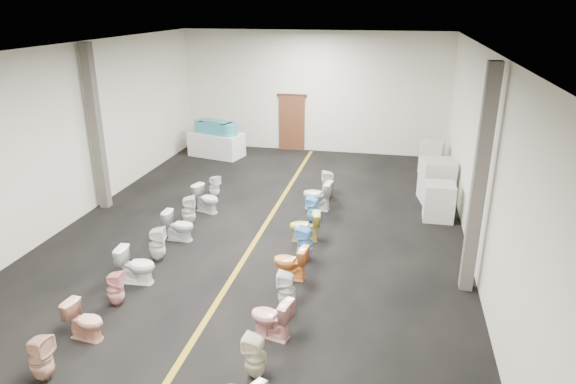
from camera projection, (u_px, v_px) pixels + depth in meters
name	position (u px, v px, depth m)	size (l,w,h in m)	color
floor	(259.00, 236.00, 12.73)	(16.00, 16.00, 0.00)	black
ceiling	(254.00, 48.00, 11.16)	(16.00, 16.00, 0.00)	black
wall_back	(313.00, 92.00, 19.28)	(10.00, 10.00, 0.00)	beige
wall_front	(21.00, 381.00, 4.61)	(10.00, 10.00, 0.00)	beige
wall_left	(65.00, 137.00, 12.92)	(16.00, 16.00, 0.00)	beige
wall_right	(482.00, 161.00, 10.96)	(16.00, 16.00, 0.00)	beige
aisle_stripe	(259.00, 236.00, 12.73)	(0.12, 15.60, 0.01)	olive
back_door	(292.00, 123.00, 19.80)	(1.00, 0.10, 2.10)	#562D19
door_frame	(292.00, 95.00, 19.43)	(1.15, 0.08, 0.10)	#331C11
column_left	(96.00, 129.00, 13.79)	(0.25, 0.25, 4.50)	#59544C
column_right	(479.00, 183.00, 9.64)	(0.25, 0.25, 4.50)	#59544C
display_table	(217.00, 145.00, 19.18)	(1.96, 0.98, 0.87)	white
bathtub	(216.00, 128.00, 18.96)	(1.79, 1.06, 0.55)	teal
appliance_crate_a	(439.00, 201.00, 13.56)	(0.77, 0.77, 0.99)	beige
appliance_crate_b	(436.00, 181.00, 14.78)	(0.89, 0.89, 1.22)	beige
appliance_crate_c	(434.00, 179.00, 15.64)	(0.69, 0.69, 0.78)	silver
appliance_crate_d	(431.00, 156.00, 17.44)	(0.73, 0.73, 1.04)	beige
toilet_left_1	(41.00, 358.00, 7.76)	(0.35, 0.36, 0.78)	#DBA789
toilet_left_2	(85.00, 321.00, 8.75)	(0.39, 0.68, 0.69)	#E5A286
toilet_left_3	(115.00, 289.00, 9.71)	(0.32, 0.32, 0.71)	pink
toilet_left_4	(137.00, 265.00, 10.50)	(0.44, 0.77, 0.78)	white
toilet_left_5	(157.00, 244.00, 11.40)	(0.36, 0.36, 0.79)	silver
toilet_left_6	(179.00, 226.00, 12.40)	(0.42, 0.73, 0.74)	silver
toilet_left_7	(188.00, 211.00, 13.24)	(0.36, 0.36, 0.79)	silver
toilet_left_8	(207.00, 199.00, 14.07)	(0.43, 0.75, 0.76)	silver
toilet_left_9	(214.00, 187.00, 15.09)	(0.31, 0.31, 0.68)	white
toilet_right_2	(255.00, 357.00, 7.82)	(0.34, 0.34, 0.75)	beige
toilet_right_3	(271.00, 318.00, 8.77)	(0.43, 0.75, 0.77)	pink
toilet_right_4	(287.00, 290.00, 9.62)	(0.34, 0.34, 0.75)	silver
toilet_right_5	(290.00, 262.00, 10.66)	(0.42, 0.73, 0.75)	orange
toilet_right_6	(305.00, 243.00, 11.44)	(0.35, 0.36, 0.79)	#6FADEE
toilet_right_7	(305.00, 226.00, 12.35)	(0.42, 0.73, 0.75)	#CFB951
toilet_right_8	(313.00, 210.00, 13.39)	(0.32, 0.32, 0.70)	#70C0EE
toilet_right_9	(317.00, 195.00, 14.22)	(0.47, 0.82, 0.84)	silver
toilet_right_10	(328.00, 184.00, 15.11)	(0.37, 0.38, 0.82)	#F5E7CB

